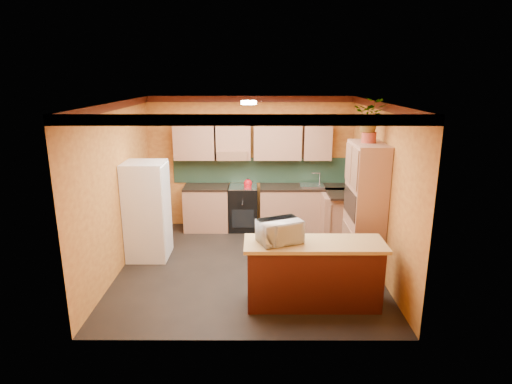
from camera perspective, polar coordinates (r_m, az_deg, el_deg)
room_shell at (r=6.97m, az=-0.84°, el=6.99°), size 4.24×4.24×2.72m
base_cabinets_back at (r=8.83m, az=2.35°, el=-2.22°), size 3.65×0.60×0.88m
countertop_back at (r=8.70m, az=2.38°, el=0.67°), size 3.65×0.62×0.04m
stove at (r=8.82m, az=-1.72°, el=-2.13°), size 0.58×0.58×0.91m
kettle at (r=8.62m, az=-1.09°, el=1.23°), size 0.19×0.19×0.18m
sink at (r=8.75m, az=7.46°, el=0.88°), size 0.48×0.40×0.03m
base_cabinets_right at (r=8.49m, az=11.44°, el=-3.25°), size 0.60×0.80×0.88m
countertop_right at (r=8.35m, az=11.60°, el=-0.26°), size 0.62×0.80×0.04m
fridge at (r=7.57m, az=-14.33°, el=-2.44°), size 0.68×0.66×1.70m
pantry at (r=7.00m, az=14.29°, el=-2.18°), size 0.48×0.90×2.10m
fern_pot at (r=6.80m, az=14.82°, el=7.06°), size 0.22×0.22×0.16m
fern at (r=6.77m, az=15.01°, el=9.90°), size 0.59×0.56×0.52m
breakfast_bar at (r=6.03m, az=7.67°, el=-10.96°), size 1.80×0.55×0.88m
bar_top at (r=5.84m, az=7.83°, el=-6.87°), size 1.90×0.65×0.05m
microwave at (r=5.73m, az=3.17°, el=-5.25°), size 0.67×0.57×0.31m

